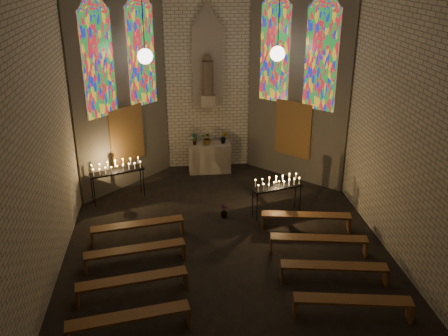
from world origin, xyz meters
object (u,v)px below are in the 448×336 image
Objects in this scene: aisle_flower_pot at (224,211)px; votive_stand_right at (277,185)px; votive_stand_left at (117,169)px; altar at (210,158)px.

aisle_flower_pot is 1.67m from votive_stand_right.
aisle_flower_pot is 0.23× the size of votive_stand_left.
votive_stand_left reaches higher than altar.
votive_stand_left is (-3.03, 1.46, 0.82)m from aisle_flower_pot.
altar reaches higher than aisle_flower_pot.
altar is at bearing 11.89° from votive_stand_left.
votive_stand_left is at bearing 154.33° from aisle_flower_pot.
altar is at bearing 92.10° from aisle_flower_pot.
votive_stand_right is (1.63, -3.29, 0.43)m from altar.
votive_stand_right is (4.54, -1.44, -0.08)m from votive_stand_left.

